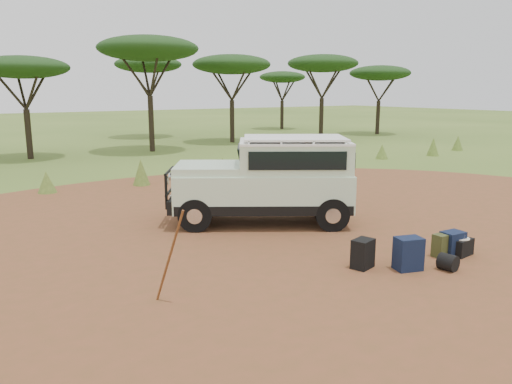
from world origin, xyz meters
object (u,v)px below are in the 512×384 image
safari_vehicle (269,182)px  duffel_navy (452,243)px  backpack_navy (408,254)px  hard_case (460,247)px  backpack_black (363,254)px  backpack_olive (442,246)px  walking_staff (170,256)px

safari_vehicle → duffel_navy: (1.65, -4.05, -0.79)m
backpack_navy → hard_case: size_ratio=1.27×
safari_vehicle → backpack_navy: 4.19m
backpack_black → duffel_navy: bearing=-28.0°
backpack_olive → duffel_navy: (0.26, -0.06, 0.01)m
walking_staff → backpack_olive: walking_staff is taller
safari_vehicle → backpack_navy: size_ratio=7.44×
walking_staff → duffel_navy: walking_staff is taller
duffel_navy → hard_case: size_ratio=1.00×
safari_vehicle → walking_staff: size_ratio=2.88×
backpack_black → backpack_navy: 0.82m
hard_case → duffel_navy: bearing=139.8°
safari_vehicle → hard_case: safari_vehicle is taller
safari_vehicle → backpack_olive: bearing=-38.5°
backpack_navy → duffel_navy: (1.40, 0.07, -0.07)m
backpack_navy → duffel_navy: bearing=20.2°
backpack_navy → hard_case: (1.53, -0.01, -0.14)m
backpack_black → duffel_navy: (2.03, -0.45, -0.03)m
walking_staff → backpack_navy: 4.37m
backpack_black → walking_staff: bearing=156.4°
walking_staff → hard_case: bearing=-42.3°
safari_vehicle → backpack_navy: (0.24, -4.12, -0.72)m
safari_vehicle → backpack_black: size_ratio=8.29×
safari_vehicle → walking_staff: (-3.98, -3.08, -0.27)m
backpack_black → backpack_olive: size_ratio=1.20×
walking_staff → backpack_navy: (4.22, -1.04, -0.45)m
duffel_navy → hard_case: duffel_navy is taller
backpack_black → duffel_navy: backpack_black is taller
safari_vehicle → backpack_olive: (1.38, -3.99, -0.80)m
backpack_olive → hard_case: bearing=-18.7°
backpack_black → hard_case: backpack_black is taller
safari_vehicle → duffel_navy: size_ratio=9.43×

